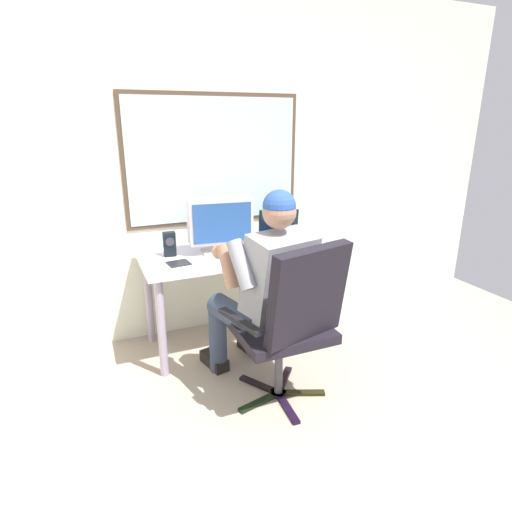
{
  "coord_description": "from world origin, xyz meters",
  "views": [
    {
      "loc": [
        -1.01,
        -0.71,
        1.64
      ],
      "look_at": [
        -0.01,
        1.65,
        0.8
      ],
      "focal_mm": 29.38,
      "sensor_mm": 36.0,
      "label": 1
    }
  ],
  "objects": [
    {
      "name": "cd_case",
      "position": [
        -0.46,
        1.92,
        0.73
      ],
      "size": [
        0.16,
        0.14,
        0.01
      ],
      "color": "black",
      "rests_on": "desk"
    },
    {
      "name": "crt_monitor",
      "position": [
        -0.11,
        2.06,
        0.95
      ],
      "size": [
        0.47,
        0.24,
        0.39
      ],
      "color": "beige",
      "rests_on": "desk"
    },
    {
      "name": "desk",
      "position": [
        0.01,
        2.03,
        0.62
      ],
      "size": [
        1.4,
        0.64,
        0.72
      ],
      "color": "#96899D",
      "rests_on": "ground"
    },
    {
      "name": "wall_rear",
      "position": [
        -0.0,
        2.4,
        1.31
      ],
      "size": [
        5.29,
        0.08,
        2.61
      ],
      "color": "silver",
      "rests_on": "ground"
    },
    {
      "name": "desk_speaker",
      "position": [
        -0.47,
        2.12,
        0.81
      ],
      "size": [
        0.09,
        0.07,
        0.17
      ],
      "color": "black",
      "rests_on": "desk"
    },
    {
      "name": "laptop",
      "position": [
        0.38,
        2.09,
        0.79
      ],
      "size": [
        0.38,
        0.38,
        0.26
      ],
      "color": "black",
      "rests_on": "desk"
    },
    {
      "name": "person_seated",
      "position": [
        -0.04,
        1.44,
        0.68
      ],
      "size": [
        0.61,
        0.83,
        1.28
      ],
      "color": "#2C3749",
      "rests_on": "ground"
    },
    {
      "name": "office_chair",
      "position": [
        0.01,
        1.17,
        0.59
      ],
      "size": [
        0.69,
        0.61,
        1.03
      ],
      "color": "black",
      "rests_on": "ground"
    }
  ]
}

